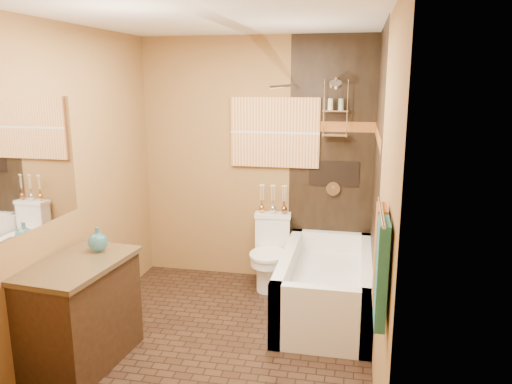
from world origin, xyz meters
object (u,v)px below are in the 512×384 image
(sunset_painting, at_px, (275,133))
(bathtub, at_px, (326,290))
(vanity, at_px, (80,313))
(toilet, at_px, (270,252))

(sunset_painting, xyz_separation_m, bathtub, (0.60, -0.73, -1.33))
(sunset_painting, distance_m, vanity, 2.50)
(bathtub, bearing_deg, toilet, 141.59)
(bathtub, height_order, toilet, toilet)
(toilet, xyz_separation_m, vanity, (-1.12, -1.66, 0.03))
(sunset_painting, bearing_deg, vanity, -120.50)
(sunset_painting, bearing_deg, toilet, -90.00)
(vanity, bearing_deg, sunset_painting, 64.95)
(bathtub, distance_m, toilet, 0.78)
(toilet, bearing_deg, sunset_painting, 84.15)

